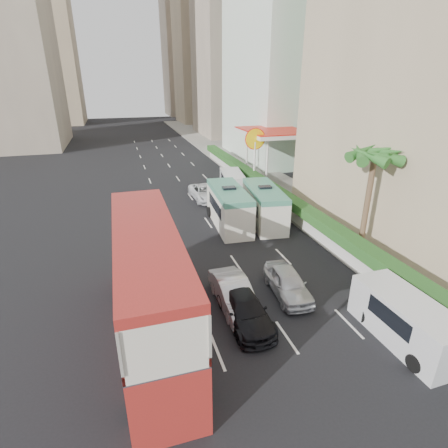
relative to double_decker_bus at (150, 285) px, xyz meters
name	(u,v)px	position (x,y,z in m)	size (l,w,h in m)	color
ground_plane	(276,309)	(6.00, 0.00, -2.53)	(200.00, 200.00, 0.00)	black
double_decker_bus	(150,285)	(0.00, 0.00, 0.00)	(2.50, 11.00, 5.06)	#AA2621
car_silver_lane_a	(234,306)	(4.08, 0.90, -2.53)	(1.53, 4.38, 1.44)	silver
car_silver_lane_b	(287,294)	(7.12, 1.07, -2.53)	(1.64, 4.08, 1.39)	silver
car_black	(245,321)	(4.20, -0.37, -2.53)	(1.82, 4.48, 1.30)	black
van_asset	(205,199)	(6.77, 17.84, -2.53)	(2.23, 4.83, 1.34)	silver
minibus_near	(229,207)	(7.06, 11.13, -1.06)	(2.21, 6.62, 2.93)	silver
minibus_far	(264,205)	(9.87, 10.83, -1.11)	(2.14, 6.42, 2.85)	silver
panel_van_near	(406,320)	(10.39, -3.58, -1.53)	(2.01, 5.02, 2.01)	silver
panel_van_far	(232,182)	(10.07, 19.49, -1.55)	(1.96, 4.90, 1.96)	silver
sidewalk	(257,174)	(15.00, 25.00, -2.44)	(6.00, 120.00, 0.18)	#99968C
kerb_wall	(274,199)	(12.20, 14.00, -1.85)	(0.30, 44.00, 1.00)	silver
hedge	(275,190)	(12.20, 14.00, -1.00)	(1.10, 44.00, 0.70)	#2D6626
palm_tree	(367,205)	(13.80, 4.00, 0.85)	(0.36, 0.36, 6.40)	brown
shell_station	(273,155)	(16.00, 23.00, 0.22)	(6.50, 8.00, 5.50)	silver
tower_far_a	(204,29)	(23.00, 82.00, 19.47)	(14.00, 14.00, 44.00)	tan
tower_far_b	(187,46)	(23.00, 104.00, 17.47)	(14.00, 14.00, 40.00)	tan
tower_left_b	(35,23)	(-16.00, 90.00, 20.47)	(16.00, 16.00, 46.00)	tan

